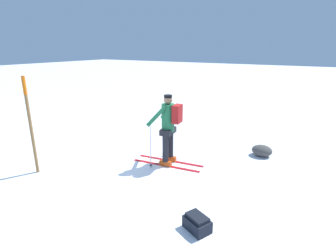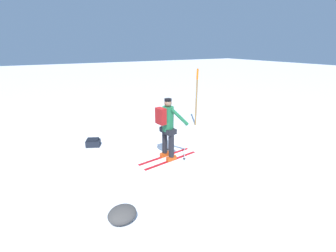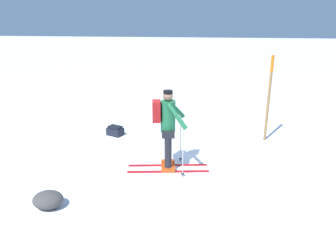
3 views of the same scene
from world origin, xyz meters
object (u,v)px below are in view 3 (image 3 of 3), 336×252
skier (167,126)px  dropped_backpack (115,131)px  trail_marker (269,93)px  rock_boulder (48,200)px

skier → dropped_backpack: size_ratio=3.56×
trail_marker → rock_boulder: size_ratio=4.21×
dropped_backpack → rock_boulder: (0.24, 3.69, 0.02)m
rock_boulder → trail_marker: bearing=-139.3°
trail_marker → rock_boulder: trail_marker is taller
dropped_backpack → trail_marker: bearing=-178.9°
rock_boulder → skier: bearing=-137.9°
skier → dropped_backpack: (1.70, -1.94, -0.89)m
skier → rock_boulder: bearing=42.1°
skier → trail_marker: bearing=-140.5°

